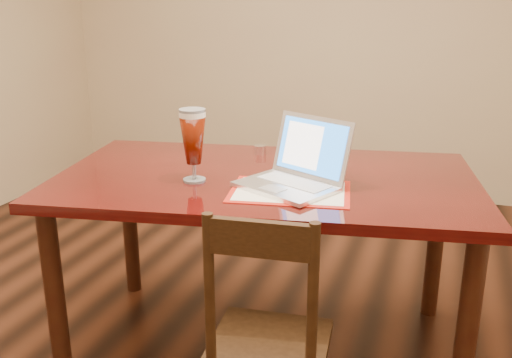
% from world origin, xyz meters
% --- Properties ---
extents(ground, '(5.00, 5.00, 0.00)m').
position_xyz_m(ground, '(0.00, 0.00, 0.00)').
color(ground, black).
rests_on(ground, ground).
extents(dining_table, '(1.88, 1.25, 1.11)m').
position_xyz_m(dining_table, '(0.23, 0.15, 0.73)').
color(dining_table, '#450B09').
rests_on(dining_table, ground).
extents(dining_chair, '(0.43, 0.41, 0.92)m').
position_xyz_m(dining_chair, '(0.44, -0.45, 0.43)').
color(dining_chair, '#321D0E').
rests_on(dining_chair, ground).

